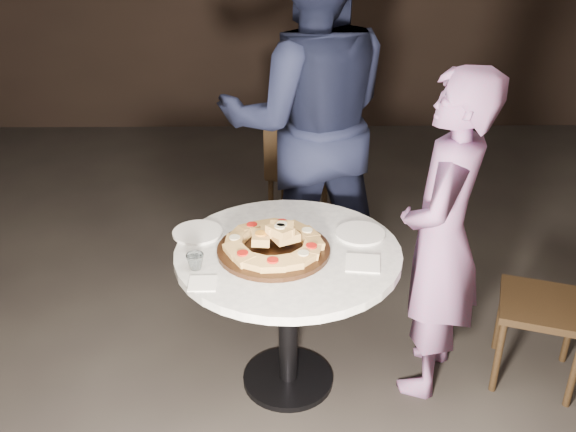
% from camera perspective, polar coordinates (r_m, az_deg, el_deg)
% --- Properties ---
extents(floor, '(7.00, 7.00, 0.00)m').
position_cam_1_polar(floor, '(3.08, -1.54, -14.19)').
color(floor, black).
rests_on(floor, ground).
extents(table, '(1.08, 1.08, 0.70)m').
position_cam_1_polar(table, '(2.72, 0.01, -5.38)').
color(table, black).
rests_on(table, ground).
extents(serving_board, '(0.60, 0.60, 0.02)m').
position_cam_1_polar(serving_board, '(2.63, -1.28, -3.03)').
color(serving_board, black).
rests_on(serving_board, table).
extents(focaccia_pile, '(0.42, 0.41, 0.11)m').
position_cam_1_polar(focaccia_pile, '(2.61, -1.23, -2.24)').
color(focaccia_pile, tan).
rests_on(focaccia_pile, serving_board).
extents(plate_left, '(0.23, 0.23, 0.01)m').
position_cam_1_polar(plate_left, '(2.79, -8.05, -1.45)').
color(plate_left, white).
rests_on(plate_left, table).
extents(plate_right, '(0.24, 0.24, 0.01)m').
position_cam_1_polar(plate_right, '(2.77, 6.44, -1.55)').
color(plate_right, white).
rests_on(plate_right, table).
extents(water_glass, '(0.08, 0.08, 0.07)m').
position_cam_1_polar(water_glass, '(2.53, -8.25, -4.03)').
color(water_glass, silver).
rests_on(water_glass, table).
extents(napkin_near, '(0.11, 0.11, 0.01)m').
position_cam_1_polar(napkin_near, '(2.45, -7.60, -5.97)').
color(napkin_near, white).
rests_on(napkin_near, table).
extents(napkin_far, '(0.15, 0.15, 0.01)m').
position_cam_1_polar(napkin_far, '(2.57, 6.67, -4.19)').
color(napkin_far, white).
rests_on(napkin_far, table).
extents(chair_far, '(0.49, 0.50, 0.86)m').
position_cam_1_polar(chair_far, '(4.01, 1.12, 4.65)').
color(chair_far, black).
rests_on(chair_far, ground).
extents(chair_right, '(0.48, 0.47, 0.79)m').
position_cam_1_polar(chair_right, '(3.05, 23.47, -6.65)').
color(chair_right, black).
rests_on(chair_right, ground).
extents(diner_navy, '(0.99, 0.80, 1.93)m').
position_cam_1_polar(diner_navy, '(3.32, 1.83, 8.37)').
color(diner_navy, black).
rests_on(diner_navy, ground).
extents(diner_teal, '(0.53, 0.63, 1.46)m').
position_cam_1_polar(diner_teal, '(2.75, 13.50, -2.04)').
color(diner_teal, slate).
rests_on(diner_teal, ground).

